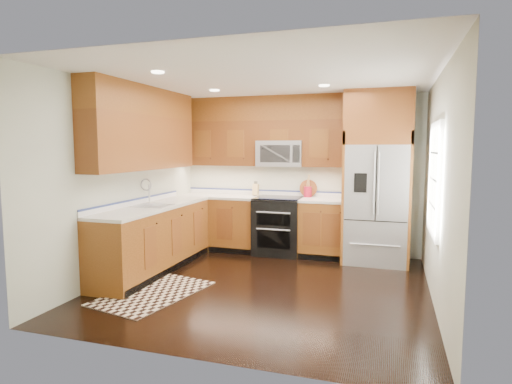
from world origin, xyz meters
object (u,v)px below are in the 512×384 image
(refrigerator, at_px, (377,178))
(rug, at_px, (153,293))
(range, at_px, (278,226))
(utensil_crock, at_px, (308,189))
(knife_block, at_px, (256,190))

(refrigerator, xyz_separation_m, rug, (-2.50, -2.31, -1.30))
(range, distance_m, rug, 2.57)
(refrigerator, distance_m, rug, 3.64)
(utensil_crock, bearing_deg, rug, -118.36)
(rug, bearing_deg, utensil_crock, 73.44)
(rug, xyz_separation_m, utensil_crock, (1.39, 2.58, 1.06))
(range, distance_m, refrigerator, 1.76)
(refrigerator, height_order, utensil_crock, refrigerator)
(rug, bearing_deg, refrigerator, 54.52)
(knife_block, bearing_deg, range, -24.04)
(rug, distance_m, utensil_crock, 3.11)
(range, distance_m, knife_block, 0.76)
(rug, height_order, utensil_crock, utensil_crock)
(refrigerator, distance_m, utensil_crock, 1.17)
(range, bearing_deg, refrigerator, -1.40)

